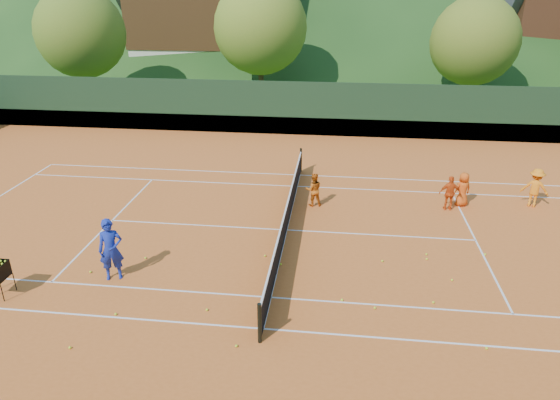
# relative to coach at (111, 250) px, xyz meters

# --- Properties ---
(ground) EXTENTS (400.00, 400.00, 0.00)m
(ground) POSITION_rel_coach_xyz_m (4.67, 3.67, -0.96)
(ground) COLOR #285019
(ground) RESTS_ON ground
(clay_court) EXTENTS (40.00, 24.00, 0.02)m
(clay_court) POSITION_rel_coach_xyz_m (4.67, 3.67, -0.95)
(clay_court) COLOR #C45A1F
(clay_court) RESTS_ON ground
(coach) EXTENTS (0.80, 0.67, 1.88)m
(coach) POSITION_rel_coach_xyz_m (0.00, 0.00, 0.00)
(coach) COLOR #172A9B
(coach) RESTS_ON clay_court
(student_a) EXTENTS (0.73, 0.62, 1.31)m
(student_a) POSITION_rel_coach_xyz_m (5.47, 5.90, -0.28)
(student_a) COLOR #CA5B11
(student_a) RESTS_ON clay_court
(student_b) EXTENTS (0.79, 0.33, 1.35)m
(student_b) POSITION_rel_coach_xyz_m (10.60, 6.11, -0.27)
(student_b) COLOR #E14F14
(student_b) RESTS_ON clay_court
(student_c) EXTENTS (0.77, 0.64, 1.34)m
(student_c) POSITION_rel_coach_xyz_m (11.16, 6.58, -0.27)
(student_c) COLOR #E55614
(student_c) RESTS_ON clay_court
(student_d) EXTENTS (1.12, 0.87, 1.52)m
(student_d) POSITION_rel_coach_xyz_m (13.88, 6.85, -0.18)
(student_d) COLOR orange
(student_d) RESTS_ON clay_court
(tennis_ball_1) EXTENTS (0.07, 0.07, 0.07)m
(tennis_ball_1) POSITION_rel_coach_xyz_m (3.09, -1.26, -0.91)
(tennis_ball_1) COLOR #C5F228
(tennis_ball_1) RESTS_ON clay_court
(tennis_ball_3) EXTENTS (0.07, 0.07, 0.07)m
(tennis_ball_3) POSITION_rel_coach_xyz_m (7.86, 1.85, -0.91)
(tennis_ball_3) COLOR #C5F228
(tennis_ball_3) RESTS_ON clay_court
(tennis_ball_4) EXTENTS (0.07, 0.07, 0.07)m
(tennis_ball_4) POSITION_rel_coach_xyz_m (10.03, -1.94, -0.91)
(tennis_ball_4) COLOR #C5F228
(tennis_ball_4) RESTS_ON clay_court
(tennis_ball_5) EXTENTS (0.07, 0.07, 0.07)m
(tennis_ball_5) POSITION_rel_coach_xyz_m (0.77, -1.72, -0.91)
(tennis_ball_5) COLOR #C5F228
(tennis_ball_5) RESTS_ON clay_court
(tennis_ball_6) EXTENTS (0.07, 0.07, 0.07)m
(tennis_ball_6) POSITION_rel_coach_xyz_m (9.08, -0.20, -0.91)
(tennis_ball_6) COLOR #C5F228
(tennis_ball_6) RESTS_ON clay_court
(tennis_ball_7) EXTENTS (0.07, 0.07, 0.07)m
(tennis_ball_7) POSITION_rel_coach_xyz_m (4.19, 1.73, -0.91)
(tennis_ball_7) COLOR #C5F228
(tennis_ball_7) RESTS_ON clay_court
(tennis_ball_9) EXTENTS (0.07, 0.07, 0.07)m
(tennis_ball_9) POSITION_rel_coach_xyz_m (4.75, 1.28, -0.91)
(tennis_ball_9) COLOR #C5F228
(tennis_ball_9) RESTS_ON clay_court
(tennis_ball_10) EXTENTS (0.07, 0.07, 0.07)m
(tennis_ball_10) POSITION_rel_coach_xyz_m (11.13, 2.66, -0.91)
(tennis_ball_10) COLOR #C5F228
(tennis_ball_10) RESTS_ON clay_court
(tennis_ball_12) EXTENTS (0.07, 0.07, 0.07)m
(tennis_ball_12) POSITION_rel_coach_xyz_m (0.25, -3.10, -0.91)
(tennis_ball_12) COLOR #C5F228
(tennis_ball_12) RESTS_ON clay_court
(tennis_ball_13) EXTENTS (0.07, 0.07, 0.07)m
(tennis_ball_13) POSITION_rel_coach_xyz_m (4.14, -2.57, -0.91)
(tennis_ball_13) COLOR #C5F228
(tennis_ball_13) RESTS_ON clay_court
(tennis_ball_14) EXTENTS (0.07, 0.07, 0.07)m
(tennis_ball_14) POSITION_rel_coach_xyz_m (9.79, 1.00, -0.91)
(tennis_ball_14) COLOR #C5F228
(tennis_ball_14) RESTS_ON clay_court
(tennis_ball_15) EXTENTS (0.07, 0.07, 0.07)m
(tennis_ball_15) POSITION_rel_coach_xyz_m (0.49, 1.15, -0.91)
(tennis_ball_15) COLOR #C5F228
(tennis_ball_15) RESTS_ON clay_court
(tennis_ball_17) EXTENTS (0.07, 0.07, 0.07)m
(tennis_ball_17) POSITION_rel_coach_xyz_m (9.28, 2.45, -0.91)
(tennis_ball_17) COLOR #C5F228
(tennis_ball_17) RESTS_ON clay_court
(tennis_ball_18) EXTENTS (0.07, 0.07, 0.07)m
(tennis_ball_18) POSITION_rel_coach_xyz_m (7.49, -0.64, -0.91)
(tennis_ball_18) COLOR #C5F228
(tennis_ball_18) RESTS_ON clay_court
(tennis_ball_19) EXTENTS (0.07, 0.07, 0.07)m
(tennis_ball_19) POSITION_rel_coach_xyz_m (-0.84, 0.16, -0.91)
(tennis_ball_19) COLOR #C5F228
(tennis_ball_19) RESTS_ON clay_court
(tennis_ball_20) EXTENTS (0.07, 0.07, 0.07)m
(tennis_ball_20) POSITION_rel_coach_xyz_m (6.62, -0.38, -0.91)
(tennis_ball_20) COLOR #C5F228
(tennis_ball_20) RESTS_ON clay_court
(tennis_ball_21) EXTENTS (0.07, 0.07, 0.07)m
(tennis_ball_21) POSITION_rel_coach_xyz_m (9.24, 2.14, -0.91)
(tennis_ball_21) COLOR #C5F228
(tennis_ball_21) RESTS_ON clay_court
(court_lines) EXTENTS (23.83, 11.03, 0.00)m
(court_lines) POSITION_rel_coach_xyz_m (4.67, 3.67, -0.94)
(court_lines) COLOR white
(court_lines) RESTS_ON clay_court
(tennis_net) EXTENTS (0.10, 12.07, 1.10)m
(tennis_net) POSITION_rel_coach_xyz_m (4.67, 3.67, -0.44)
(tennis_net) COLOR black
(tennis_net) RESTS_ON clay_court
(perimeter_fence) EXTENTS (40.40, 24.24, 3.00)m
(perimeter_fence) POSITION_rel_coach_xyz_m (4.67, 3.67, 0.31)
(perimeter_fence) COLOR black
(perimeter_fence) RESTS_ON clay_court
(chalet_left) EXTENTS (13.80, 9.93, 12.92)m
(chalet_left) POSITION_rel_coach_xyz_m (-5.33, 33.67, 4.69)
(chalet_left) COLOR beige
(chalet_left) RESTS_ON ground
(chalet_mid) EXTENTS (12.65, 8.82, 11.45)m
(chalet_mid) POSITION_rel_coach_xyz_m (10.67, 37.67, 4.03)
(chalet_mid) COLOR beige
(chalet_mid) RESTS_ON ground
(tree_a) EXTENTS (6.00, 6.00, 7.88)m
(tree_a) POSITION_rel_coach_xyz_m (-11.33, 21.67, 3.91)
(tree_a) COLOR #3D2618
(tree_a) RESTS_ON ground
(tree_b) EXTENTS (6.40, 6.40, 8.40)m
(tree_b) POSITION_rel_coach_xyz_m (0.67, 23.67, 4.23)
(tree_b) COLOR #3E2A19
(tree_b) RESTS_ON ground
(tree_c) EXTENTS (5.60, 5.60, 7.35)m
(tree_c) POSITION_rel_coach_xyz_m (14.67, 22.67, 3.58)
(tree_c) COLOR #3C2818
(tree_c) RESTS_ON ground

